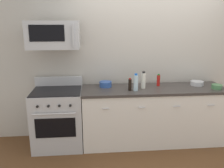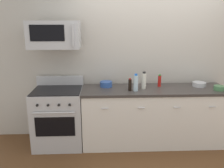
% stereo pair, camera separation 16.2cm
% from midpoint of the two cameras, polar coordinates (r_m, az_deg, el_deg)
% --- Properties ---
extents(ground_plane, '(6.46, 6.46, 0.00)m').
position_cam_midpoint_polar(ground_plane, '(4.08, 10.98, -13.61)').
color(ground_plane, brown).
extents(back_wall, '(5.38, 0.10, 2.70)m').
position_cam_midpoint_polar(back_wall, '(4.04, 10.60, 6.39)').
color(back_wall, '#B7B2A8').
rests_on(back_wall, ground_plane).
extents(counter_unit, '(2.29, 0.66, 0.92)m').
position_cam_midpoint_polar(counter_unit, '(3.89, 11.31, -7.64)').
color(counter_unit, silver).
rests_on(counter_unit, ground_plane).
extents(range_oven, '(0.76, 0.69, 1.07)m').
position_cam_midpoint_polar(range_oven, '(3.83, -11.63, -7.86)').
color(range_oven, '#B7BABF').
rests_on(range_oven, ground_plane).
extents(microwave, '(0.74, 0.44, 0.40)m').
position_cam_midpoint_polar(microwave, '(3.59, -12.61, 11.68)').
color(microwave, '#B7BABF').
extents(bottle_water_clear, '(0.07, 0.07, 0.27)m').
position_cam_midpoint_polar(bottle_water_clear, '(3.53, 7.14, 0.27)').
color(bottle_water_clear, silver).
rests_on(bottle_water_clear, countertop_slab).
extents(bottle_hot_sauce_red, '(0.05, 0.05, 0.20)m').
position_cam_midpoint_polar(bottle_hot_sauce_red, '(3.85, 12.70, 0.76)').
color(bottle_hot_sauce_red, '#B21914').
rests_on(bottle_hot_sauce_red, countertop_slab).
extents(bottle_vinegar_white, '(0.07, 0.07, 0.27)m').
position_cam_midpoint_polar(bottle_vinegar_white, '(3.66, 9.04, 0.77)').
color(bottle_vinegar_white, silver).
rests_on(bottle_vinegar_white, countertop_slab).
extents(bottle_soy_sauce_dark, '(0.05, 0.05, 0.19)m').
position_cam_midpoint_polar(bottle_soy_sauce_dark, '(3.55, 5.71, -0.20)').
color(bottle_soy_sauce_dark, black).
rests_on(bottle_soy_sauce_dark, countertop_slab).
extents(bowl_blue_mixing, '(0.20, 0.20, 0.09)m').
position_cam_midpoint_polar(bowl_blue_mixing, '(3.75, -0.21, 0.01)').
color(bowl_blue_mixing, '#2D519E').
rests_on(bowl_blue_mixing, countertop_slab).
extents(bowl_steel_prep, '(0.21, 0.21, 0.07)m').
position_cam_midpoint_polar(bowl_steel_prep, '(4.06, 21.57, -0.02)').
color(bowl_steel_prep, '#B2B5BA').
rests_on(bowl_steel_prep, countertop_slab).
extents(bowl_green_glaze, '(0.16, 0.16, 0.07)m').
position_cam_midpoint_polar(bowl_green_glaze, '(3.96, 25.74, -0.86)').
color(bowl_green_glaze, '#477A4C').
rests_on(bowl_green_glaze, countertop_slab).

